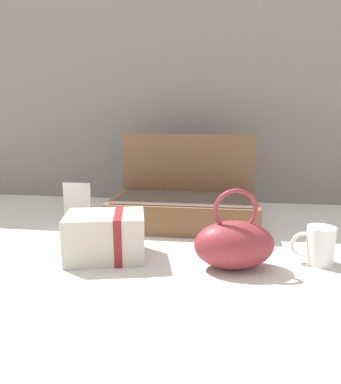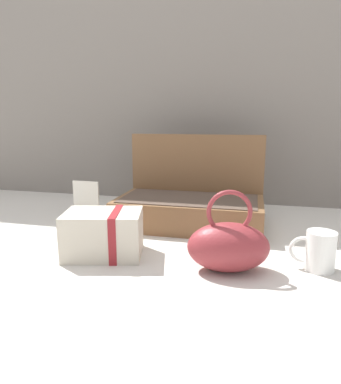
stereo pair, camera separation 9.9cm
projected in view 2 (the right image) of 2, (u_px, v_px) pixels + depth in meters
ground_plane at (166, 242)px, 1.04m from camera, size 6.00×6.00×0.00m
back_wall at (199, 38)px, 1.45m from camera, size 3.20×0.06×1.40m
open_suitcase at (191, 204)px, 1.21m from camera, size 0.50×0.28×0.31m
teal_pouch_handbag at (228, 246)px, 0.83m from camera, size 0.22×0.15×0.20m
cream_toiletry_bag at (105, 234)px, 0.93m from camera, size 0.23×0.18×0.13m
coffee_mug at (319, 251)px, 0.84m from camera, size 0.11×0.07×0.10m
info_card_left at (86, 201)px, 1.25m from camera, size 0.10×0.01×0.15m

